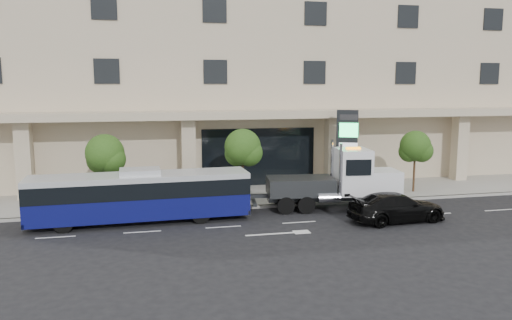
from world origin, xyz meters
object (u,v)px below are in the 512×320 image
Objects in this scene: city_bus at (141,195)px; black_sedan at (397,207)px; tow_truck at (339,181)px; signage_pylon at (347,151)px.

city_bus is 13.41m from black_sedan.
city_bus is 2.15× the size of black_sedan.
tow_truck is (11.20, 0.53, 0.18)m from city_bus.
black_sedan is (13.12, -2.69, -0.68)m from city_bus.
signage_pylon is at bearing 68.34° from tow_truck.
tow_truck is 3.85m from black_sedan.
tow_truck is 3.90m from signage_pylon.
tow_truck is at bearing 25.98° from black_sedan.
signage_pylon is (1.76, 3.23, 1.28)m from tow_truck.
signage_pylon is at bearing -3.45° from black_sedan.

